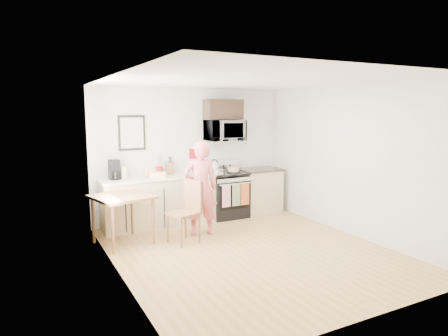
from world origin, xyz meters
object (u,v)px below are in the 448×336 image
person (200,188)px  microwave (224,130)px  dining_table (122,201)px  cake (234,170)px  chair (190,202)px  range (227,196)px

person → microwave: bearing=-122.8°
person → dining_table: person is taller
person → cake: size_ratio=5.94×
person → chair: bearing=52.3°
range → microwave: size_ratio=1.53×
range → person: (-0.96, -0.84, 0.39)m
dining_table → chair: size_ratio=0.88×
dining_table → cake: cake is taller
range → cake: size_ratio=4.17×
range → dining_table: 2.40m
cake → dining_table: bearing=-165.2°
range → chair: bearing=-139.3°
microwave → dining_table: (-2.28, -0.80, -1.05)m
chair → cake: size_ratio=3.71×
dining_table → cake: size_ratio=3.25×
range → chair: size_ratio=1.12×
microwave → cake: 0.82m
person → cake: bearing=-131.7°
dining_table → chair: bearing=-20.8°
dining_table → cake: (2.41, 0.64, 0.26)m
dining_table → chair: 1.09m
person → chair: size_ratio=1.60×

